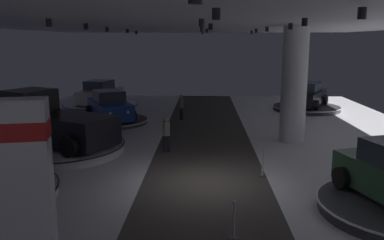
# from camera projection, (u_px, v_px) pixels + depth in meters

# --- Properties ---
(ground) EXTENTS (24.00, 44.00, 0.06)m
(ground) POSITION_uv_depth(u_px,v_px,m) (205.00, 183.00, 13.84)
(ground) COLOR silver
(ceiling_with_spotlights) EXTENTS (24.00, 44.00, 0.39)m
(ceiling_with_spotlights) POSITION_uv_depth(u_px,v_px,m) (207.00, 17.00, 12.76)
(ceiling_with_spotlights) COLOR silver
(column_right) EXTENTS (1.21, 1.21, 5.50)m
(column_right) POSITION_uv_depth(u_px,v_px,m) (294.00, 85.00, 19.02)
(column_right) COLOR silver
(column_right) RESTS_ON ground
(brand_sign_pylon) EXTENTS (1.38, 0.91, 3.73)m
(brand_sign_pylon) POSITION_uv_depth(u_px,v_px,m) (24.00, 188.00, 7.96)
(brand_sign_pylon) COLOR slate
(brand_sign_pylon) RESTS_ON ground
(display_platform_mid_left) EXTENTS (5.68, 5.68, 0.37)m
(display_platform_mid_left) POSITION_uv_depth(u_px,v_px,m) (59.00, 148.00, 17.48)
(display_platform_mid_left) COLOR #B7B7BC
(display_platform_mid_left) RESTS_ON ground
(pickup_truck_mid_left) EXTENTS (5.67, 4.44, 2.30)m
(pickup_truck_mid_left) POSITION_uv_depth(u_px,v_px,m) (52.00, 123.00, 17.42)
(pickup_truck_mid_left) COLOR black
(pickup_truck_mid_left) RESTS_ON display_platform_mid_left
(display_platform_deep_right) EXTENTS (4.69, 4.69, 0.31)m
(display_platform_deep_right) POSITION_uv_depth(u_px,v_px,m) (306.00, 108.00, 28.08)
(display_platform_deep_right) COLOR #333338
(display_platform_deep_right) RESTS_ON ground
(display_car_deep_right) EXTENTS (3.62, 4.55, 1.71)m
(display_car_deep_right) POSITION_uv_depth(u_px,v_px,m) (307.00, 95.00, 27.88)
(display_car_deep_right) COLOR black
(display_car_deep_right) RESTS_ON display_platform_deep_right
(display_platform_deep_left) EXTENTS (5.46, 5.46, 0.29)m
(display_platform_deep_left) POSITION_uv_depth(u_px,v_px,m) (101.00, 105.00, 29.27)
(display_platform_deep_left) COLOR silver
(display_platform_deep_left) RESTS_ON ground
(display_car_deep_left) EXTENTS (2.93, 4.49, 1.71)m
(display_car_deep_left) POSITION_uv_depth(u_px,v_px,m) (100.00, 93.00, 29.07)
(display_car_deep_left) COLOR silver
(display_car_deep_left) RESTS_ON display_platform_deep_left
(display_platform_far_left) EXTENTS (4.50, 4.50, 0.23)m
(display_platform_far_left) POSITION_uv_depth(u_px,v_px,m) (110.00, 121.00, 23.82)
(display_platform_far_left) COLOR #333338
(display_platform_far_left) RESTS_ON ground
(display_car_far_left) EXTENTS (3.59, 4.56, 1.71)m
(display_car_far_left) POSITION_uv_depth(u_px,v_px,m) (110.00, 106.00, 23.68)
(display_car_far_left) COLOR navy
(display_car_far_left) RESTS_ON display_platform_far_left
(visitor_walking_near) EXTENTS (0.32, 0.32, 1.59)m
(visitor_walking_near) POSITION_uv_depth(u_px,v_px,m) (181.00, 105.00, 24.56)
(visitor_walking_near) COLOR black
(visitor_walking_near) RESTS_ON ground
(visitor_walking_far) EXTENTS (0.32, 0.32, 1.59)m
(visitor_walking_far) POSITION_uv_depth(u_px,v_px,m) (166.00, 132.00, 17.42)
(visitor_walking_far) COLOR black
(visitor_walking_far) RESTS_ON ground
(stanchion_a) EXTENTS (0.28, 0.28, 1.01)m
(stanchion_a) POSITION_uv_depth(u_px,v_px,m) (234.00, 225.00, 9.80)
(stanchion_a) COLOR #333338
(stanchion_a) RESTS_ON ground
(stanchion_b) EXTENTS (0.28, 0.28, 1.01)m
(stanchion_b) POSITION_uv_depth(u_px,v_px,m) (263.00, 166.00, 14.38)
(stanchion_b) COLOR #333338
(stanchion_b) RESTS_ON ground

